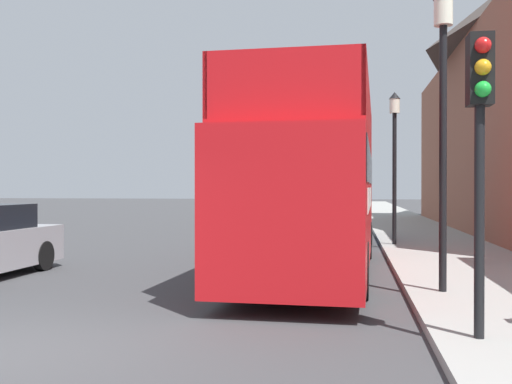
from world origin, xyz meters
TOP-DOWN VIEW (x-y plane):
  - ground_plane at (0.00, 21.00)m, footprint 144.00×144.00m
  - sidewalk at (6.94, 18.00)m, footprint 3.53×108.00m
  - tour_bus at (3.41, 7.28)m, footprint 2.89×10.16m
  - parked_car_ahead_of_bus at (4.07, 15.57)m, footprint 1.83×4.63m
  - traffic_signal at (5.72, 1.15)m, footprint 0.28×0.42m
  - lamp_post_nearest at (5.78, 4.43)m, footprint 0.35×0.35m
  - lamp_post_second at (5.58, 13.06)m, footprint 0.35×0.35m

SIDE VIEW (x-z plane):
  - ground_plane at x=0.00m, z-range 0.00..0.00m
  - sidewalk at x=6.94m, z-range 0.00..0.14m
  - parked_car_ahead_of_bus at x=4.07m, z-range -0.04..1.40m
  - tour_bus at x=3.41m, z-range -0.16..3.85m
  - traffic_signal at x=5.72m, z-range 0.99..4.61m
  - lamp_post_second at x=5.58m, z-range 1.04..5.86m
  - lamp_post_nearest at x=5.78m, z-range 1.09..6.35m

